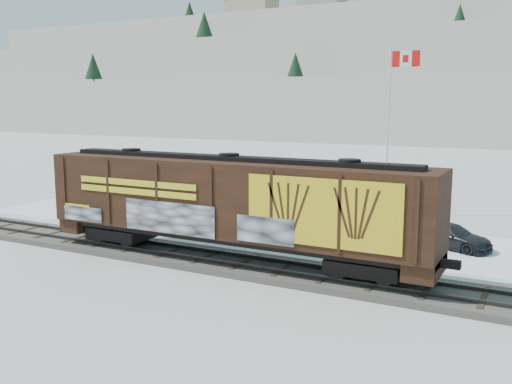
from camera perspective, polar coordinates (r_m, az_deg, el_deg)
The scene contains 9 objects.
ground at distance 26.73m, azimuth -4.86°, elevation -7.00°, with size 500.00×500.00×0.00m, color white.
rail_track at distance 26.69m, azimuth -4.87°, elevation -6.70°, with size 50.00×3.40×0.43m.
parking_strip at distance 33.06m, azimuth 2.25°, elevation -3.85°, with size 40.00×8.00×0.03m, color white.
hillside at distance 162.07m, azimuth 23.63°, elevation 10.69°, with size 360.00×110.00×93.00m.
hopper_railcar at distance 25.43m, azimuth -2.66°, elevation -0.92°, with size 18.47×3.06×4.58m.
flagpole at distance 38.21m, azimuth 13.15°, elevation 3.59°, with size 2.30×0.90×10.75m.
car_silver at distance 34.30m, azimuth 0.56°, elevation -2.09°, with size 1.75×4.35×1.48m, color #A8ABAF.
car_white at distance 30.23m, azimuth 10.17°, elevation -3.57°, with size 1.74×5.00×1.65m, color silver.
car_dark at distance 30.61m, azimuth 18.89°, elevation -4.17°, with size 1.71×4.21×1.22m, color #202329.
Camera 1 is at (14.10, -21.50, 7.32)m, focal length 40.00 mm.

